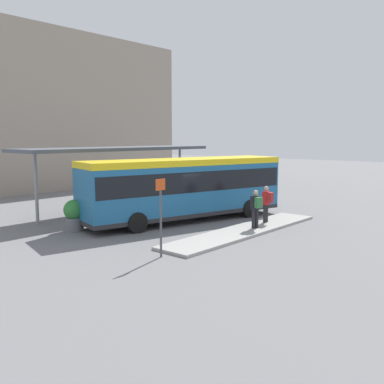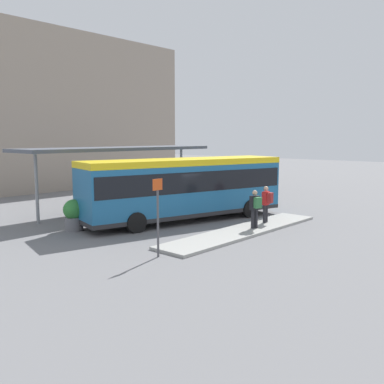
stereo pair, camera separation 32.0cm
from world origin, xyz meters
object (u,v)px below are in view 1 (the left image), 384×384
(city_bus, at_px, (185,185))
(platform_sign, at_px, (161,214))
(pedestrian_companion, at_px, (256,207))
(bicycle_green, at_px, (245,191))
(bicycle_red, at_px, (240,190))
(pedestrian_waiting, at_px, (267,202))
(bicycle_black, at_px, (256,191))
(potted_planter_far_side, at_px, (141,203))
(potted_planter_near_shelter, at_px, (74,215))

(city_bus, relative_size, platform_sign, 3.94)
(pedestrian_companion, relative_size, bicycle_green, 0.97)
(pedestrian_companion, bearing_deg, bicycle_red, -34.53)
(city_bus, xyz_separation_m, bicycle_green, (9.53, 2.82, -1.46))
(pedestrian_waiting, distance_m, bicycle_red, 10.82)
(bicycle_red, bearing_deg, bicycle_black, -2.10)
(pedestrian_companion, height_order, bicycle_green, pedestrian_companion)
(bicycle_green, bearing_deg, city_bus, 100.81)
(city_bus, bearing_deg, platform_sign, -130.85)
(bicycle_green, bearing_deg, pedestrian_waiting, 124.51)
(city_bus, height_order, platform_sign, city_bus)
(bicycle_green, relative_size, bicycle_red, 1.04)
(pedestrian_waiting, relative_size, bicycle_red, 1.03)
(city_bus, xyz_separation_m, pedestrian_waiting, (1.83, -3.68, -0.71))
(bicycle_green, bearing_deg, pedestrian_companion, 121.01)
(bicycle_green, distance_m, potted_planter_far_side, 10.43)
(bicycle_red, relative_size, potted_planter_far_side, 1.18)
(city_bus, bearing_deg, pedestrian_companion, -70.94)
(pedestrian_companion, xyz_separation_m, bicycle_green, (9.19, 6.85, -0.73))
(bicycle_green, bearing_deg, potted_planter_near_shelter, 86.76)
(pedestrian_waiting, xyz_separation_m, platform_sign, (-7.38, -0.18, 0.42))
(pedestrian_companion, bearing_deg, potted_planter_near_shelter, 58.45)
(pedestrian_waiting, height_order, platform_sign, platform_sign)
(bicycle_red, bearing_deg, potted_planter_far_side, -87.44)
(bicycle_black, distance_m, potted_planter_far_side, 10.82)
(pedestrian_companion, xyz_separation_m, potted_planter_far_side, (-1.21, 6.39, -0.37))
(city_bus, xyz_separation_m, potted_planter_near_shelter, (-5.11, 2.19, -1.10))
(pedestrian_waiting, relative_size, potted_planter_far_side, 1.22)
(platform_sign, bearing_deg, city_bus, 34.82)
(potted_planter_near_shelter, bearing_deg, pedestrian_waiting, -40.25)
(pedestrian_waiting, distance_m, potted_planter_far_side, 6.63)
(pedestrian_companion, bearing_deg, city_bus, 22.01)
(potted_planter_far_side, distance_m, platform_sign, 7.81)
(city_bus, relative_size, potted_planter_far_side, 7.58)
(bicycle_black, bearing_deg, bicycle_green, -155.38)
(city_bus, distance_m, pedestrian_companion, 4.11)
(city_bus, height_order, potted_planter_near_shelter, city_bus)
(city_bus, relative_size, potted_planter_near_shelter, 7.72)
(bicycle_black, distance_m, bicycle_red, 1.34)
(bicycle_green, xyz_separation_m, potted_planter_near_shelter, (-14.64, -0.63, 0.36))
(pedestrian_waiting, height_order, potted_planter_near_shelter, pedestrian_waiting)
(city_bus, height_order, bicycle_green, city_bus)
(city_bus, distance_m, pedestrian_waiting, 4.17)
(bicycle_black, bearing_deg, potted_planter_far_side, -97.26)
(bicycle_red, xyz_separation_m, potted_planter_far_side, (-10.78, -1.13, 0.38))
(pedestrian_companion, distance_m, potted_planter_far_side, 6.51)
(bicycle_black, distance_m, potted_planter_near_shelter, 15.04)
(pedestrian_waiting, xyz_separation_m, bicycle_black, (8.10, 5.84, -0.77))
(bicycle_red, height_order, potted_planter_far_side, potted_planter_far_side)
(bicycle_green, bearing_deg, potted_planter_far_side, 86.86)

